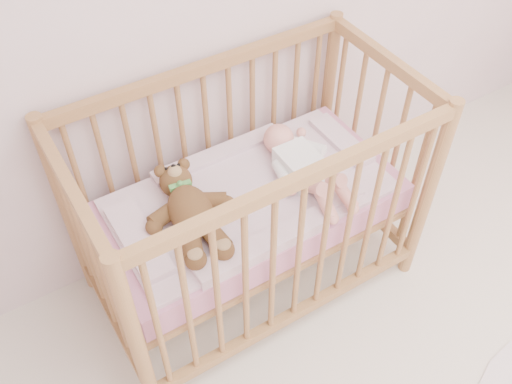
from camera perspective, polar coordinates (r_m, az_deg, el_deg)
crib at (r=2.34m, az=-0.64°, el=-1.25°), size 1.36×0.76×1.00m
mattress at (r=2.35m, az=-0.64°, el=-1.50°), size 1.22×0.62×0.13m
blanket at (r=2.30m, az=-0.65°, el=-0.25°), size 1.10×0.58×0.06m
baby at (r=2.33m, az=4.57°, el=2.94°), size 0.28×0.58×0.14m
teddy_bear at (r=2.14m, az=-6.58°, el=-1.80°), size 0.43×0.57×0.14m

